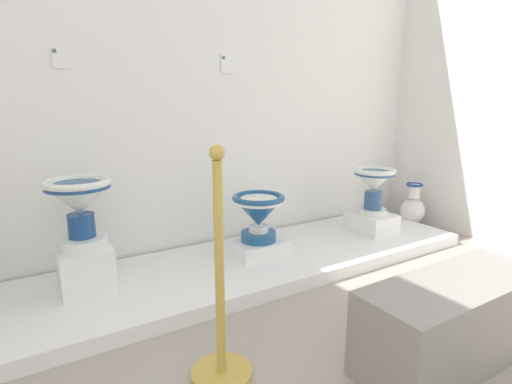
% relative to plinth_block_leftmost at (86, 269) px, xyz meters
% --- Properties ---
extents(wall_back, '(4.17, 0.06, 3.28)m').
position_rel_plinth_block_leftmost_xyz_m(wall_back, '(1.15, 0.43, 1.42)').
color(wall_back, white).
rests_on(wall_back, ground_plane).
extents(display_platform, '(3.39, 0.93, 0.09)m').
position_rel_plinth_block_leftmost_xyz_m(display_platform, '(1.15, -0.08, -0.18)').
color(display_platform, white).
rests_on(display_platform, ground_plane).
extents(plinth_block_leftmost, '(0.29, 0.29, 0.26)m').
position_rel_plinth_block_leftmost_xyz_m(plinth_block_leftmost, '(0.00, 0.00, 0.00)').
color(plinth_block_leftmost, white).
rests_on(plinth_block_leftmost, display_platform).
extents(antique_toilet_leftmost, '(0.37, 0.37, 0.41)m').
position_rel_plinth_block_leftmost_xyz_m(antique_toilet_leftmost, '(0.00, 0.00, 0.40)').
color(antique_toilet_leftmost, white).
rests_on(antique_toilet_leftmost, plinth_block_leftmost).
extents(plinth_block_central_ornate, '(0.38, 0.30, 0.10)m').
position_rel_plinth_block_leftmost_xyz_m(plinth_block_central_ornate, '(1.18, -0.03, -0.08)').
color(plinth_block_central_ornate, white).
rests_on(plinth_block_central_ornate, display_platform).
extents(antique_toilet_central_ornate, '(0.38, 0.38, 0.34)m').
position_rel_plinth_block_leftmost_xyz_m(antique_toilet_central_ornate, '(1.18, -0.03, 0.19)').
color(antique_toilet_central_ornate, '#205588').
rests_on(antique_toilet_central_ornate, plinth_block_central_ornate).
extents(plinth_block_tall_cobalt, '(0.31, 0.37, 0.16)m').
position_rel_plinth_block_leftmost_xyz_m(plinth_block_tall_cobalt, '(2.29, -0.09, -0.05)').
color(plinth_block_tall_cobalt, white).
rests_on(plinth_block_tall_cobalt, display_platform).
extents(antique_toilet_tall_cobalt, '(0.35, 0.35, 0.39)m').
position_rel_plinth_block_leftmost_xyz_m(antique_toilet_tall_cobalt, '(2.29, -0.09, 0.30)').
color(antique_toilet_tall_cobalt, white).
rests_on(antique_toilet_tall_cobalt, plinth_block_tall_cobalt).
extents(info_placard_first, '(0.10, 0.01, 0.13)m').
position_rel_plinth_block_leftmost_xyz_m(info_placard_first, '(0.02, 0.40, 1.23)').
color(info_placard_first, white).
extents(info_placard_second, '(0.12, 0.01, 0.14)m').
position_rel_plinth_block_leftmost_xyz_m(info_placard_second, '(1.17, 0.40, 1.24)').
color(info_placard_second, white).
extents(decorative_vase_corner, '(0.23, 0.23, 0.43)m').
position_rel_plinth_block_leftmost_xyz_m(decorative_vase_corner, '(2.93, -0.02, -0.04)').
color(decorative_vase_corner, navy).
rests_on(decorative_vase_corner, ground_plane).
extents(stanchion_post_near_left, '(0.27, 0.27, 1.02)m').
position_rel_plinth_block_leftmost_xyz_m(stanchion_post_near_left, '(0.39, -1.00, 0.07)').
color(stanchion_post_near_left, gold).
rests_on(stanchion_post_near_left, ground_plane).
extents(museum_bench, '(0.98, 0.36, 0.40)m').
position_rel_plinth_block_leftmost_xyz_m(museum_bench, '(1.35, -1.45, -0.02)').
color(museum_bench, gray).
rests_on(museum_bench, ground_plane).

